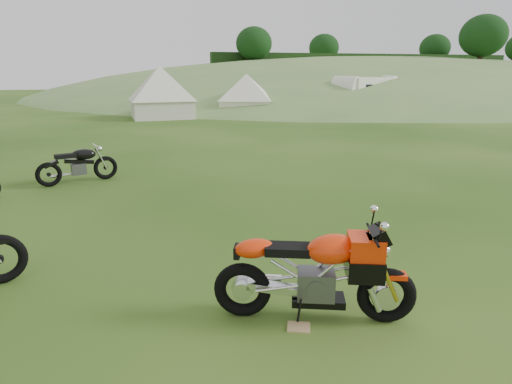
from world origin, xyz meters
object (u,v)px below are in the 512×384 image
object	(u,v)px
sport_motorcycle	(315,266)
plywood_board	(299,327)
tent_left	(161,92)
tent_mid	(247,93)
vintage_moto_d	(77,164)
caravan	(365,94)

from	to	relation	value
sport_motorcycle	plywood_board	world-z (taller)	sport_motorcycle
tent_left	sport_motorcycle	bearing A→B (deg)	-93.07
tent_mid	tent_left	bearing A→B (deg)	-156.53
vintage_moto_d	tent_left	world-z (taller)	tent_left
vintage_moto_d	tent_left	size ratio (longest dim) A/B	0.55
tent_left	plywood_board	bearing A→B (deg)	-93.65
plywood_board	caravan	world-z (taller)	caravan
tent_mid	caravan	distance (m)	7.73
tent_mid	caravan	world-z (taller)	tent_mid
tent_mid	plywood_board	bearing A→B (deg)	-82.70
plywood_board	vintage_moto_d	distance (m)	7.36
tent_left	tent_mid	bearing A→B (deg)	-0.52
vintage_moto_d	tent_mid	world-z (taller)	tent_mid
sport_motorcycle	plywood_board	bearing A→B (deg)	-126.87
plywood_board	tent_mid	xyz separation A→B (m)	(4.84, 21.05, 1.21)
plywood_board	tent_left	size ratio (longest dim) A/B	0.07
vintage_moto_d	sport_motorcycle	bearing A→B (deg)	-84.12
plywood_board	tent_mid	world-z (taller)	tent_mid
sport_motorcycle	tent_mid	bearing A→B (deg)	97.60
caravan	vintage_moto_d	bearing A→B (deg)	-158.79
plywood_board	caravan	xyz separation A→B (m)	(12.56, 21.17, 1.06)
sport_motorcycle	vintage_moto_d	xyz separation A→B (m)	(-3.01, 6.65, -0.14)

